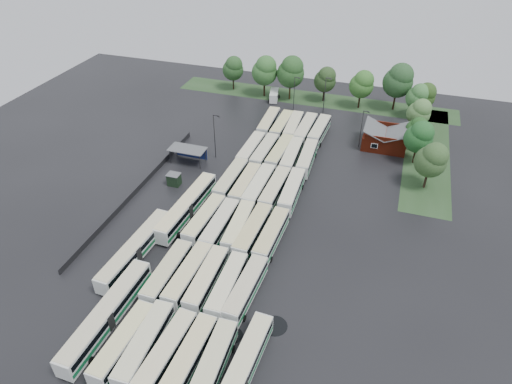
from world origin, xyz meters
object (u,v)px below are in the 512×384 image
(brick_building, at_px, (385,140))
(artic_bus_east, at_px, (239,378))
(artic_bus_west_a, at_px, (107,314))
(minibus, at_px, (274,95))

(brick_building, relative_size, artic_bus_east, 0.53)
(artic_bus_west_a, height_order, artic_bus_east, artic_bus_west_a)
(minibus, bearing_deg, artic_bus_east, -88.65)
(artic_bus_west_a, distance_m, artic_bus_east, 21.57)
(artic_bus_west_a, xyz_separation_m, artic_bus_east, (21.29, -3.46, -0.09))
(minibus, bearing_deg, artic_bus_west_a, -102.47)
(brick_building, distance_m, minibus, 36.98)
(artic_bus_east, bearing_deg, artic_bus_west_a, 173.41)
(brick_building, bearing_deg, artic_bus_east, -99.64)
(artic_bus_east, distance_m, minibus, 89.24)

